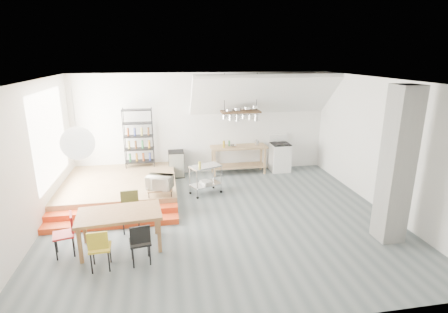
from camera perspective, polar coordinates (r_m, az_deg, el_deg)
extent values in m
plane|color=#535D60|center=(8.39, -0.45, -10.08)|extent=(8.00, 8.00, 0.00)
cube|color=silver|center=(11.19, -3.47, 5.33)|extent=(8.00, 0.04, 3.20)
cube|color=silver|center=(8.19, -29.28, -0.92)|extent=(0.04, 7.00, 3.20)
cube|color=silver|center=(9.33, 24.55, 1.61)|extent=(0.04, 7.00, 3.20)
cube|color=white|center=(7.53, -0.51, 12.27)|extent=(8.00, 7.00, 0.02)
cube|color=white|center=(10.81, 6.48, 9.97)|extent=(4.40, 1.44, 1.32)
cube|color=white|center=(9.52, -26.52, 2.88)|extent=(0.02, 2.50, 2.20)
cube|color=#97734B|center=(10.13, -16.55, -4.78)|extent=(3.00, 3.00, 0.40)
cube|color=#D74219|center=(8.41, -17.85, -10.37)|extent=(3.00, 0.35, 0.13)
cube|color=#D74219|center=(8.69, -17.60, -8.96)|extent=(3.00, 0.35, 0.27)
cube|color=gray|center=(7.75, 26.39, -1.40)|extent=(0.50, 0.50, 3.20)
cube|color=#97734B|center=(11.19, 2.41, 1.56)|extent=(1.80, 0.60, 0.06)
cube|color=#97734B|center=(11.36, 2.37, -1.51)|extent=(1.70, 0.55, 0.04)
cube|color=#97734B|center=(11.71, 6.07, -0.12)|extent=(0.06, 0.06, 0.86)
cube|color=#97734B|center=(11.38, -1.90, -0.53)|extent=(0.06, 0.06, 0.86)
cube|color=#97734B|center=(11.31, 6.68, -0.75)|extent=(0.06, 0.06, 0.86)
cube|color=#97734B|center=(10.96, -1.57, -1.19)|extent=(0.06, 0.06, 0.86)
cube|color=white|center=(11.68, 9.11, -0.19)|extent=(0.60, 0.60, 0.90)
cube|color=black|center=(11.55, 9.21, 2.05)|extent=(0.58, 0.58, 0.03)
cube|color=white|center=(11.78, 8.80, 2.99)|extent=(0.60, 0.05, 0.25)
cylinder|color=black|center=(11.72, 9.64, 2.36)|extent=(0.18, 0.18, 0.02)
cylinder|color=black|center=(11.63, 8.34, 2.31)|extent=(0.18, 0.18, 0.02)
cylinder|color=black|center=(11.46, 10.11, 2.02)|extent=(0.18, 0.18, 0.02)
cylinder|color=black|center=(11.37, 8.78, 1.97)|extent=(0.18, 0.18, 0.02)
cube|color=#43291A|center=(10.75, 2.71, 7.33)|extent=(1.20, 0.50, 0.05)
cylinder|color=black|center=(10.58, 0.07, 10.34)|extent=(0.02, 0.02, 1.15)
cylinder|color=black|center=(10.80, 5.38, 10.39)|extent=(0.02, 0.02, 1.15)
cylinder|color=silver|center=(10.63, 0.11, 6.48)|extent=(0.16, 0.16, 0.12)
cylinder|color=silver|center=(10.67, 1.18, 6.40)|extent=(0.20, 0.20, 0.16)
cylinder|color=silver|center=(10.71, 2.23, 6.33)|extent=(0.16, 0.16, 0.20)
cylinder|color=silver|center=(10.75, 3.28, 6.56)|extent=(0.20, 0.20, 0.12)
cylinder|color=silver|center=(10.80, 4.32, 6.48)|extent=(0.16, 0.16, 0.16)
cylinder|color=silver|center=(10.86, 5.35, 6.40)|extent=(0.20, 0.20, 0.20)
cylinder|color=black|center=(11.07, -11.54, 3.32)|extent=(0.02, 0.02, 1.80)
cylinder|color=black|center=(11.12, -15.87, 3.09)|extent=(0.02, 0.02, 1.80)
cylinder|color=black|center=(10.72, -11.57, 2.89)|extent=(0.02, 0.02, 1.80)
cylinder|color=black|center=(10.77, -16.04, 2.65)|extent=(0.02, 0.02, 1.80)
cube|color=black|center=(11.10, -13.50, -0.77)|extent=(0.88, 0.38, 0.02)
cube|color=black|center=(11.00, -13.64, 1.22)|extent=(0.88, 0.38, 0.02)
cube|color=black|center=(10.90, -13.78, 3.25)|extent=(0.88, 0.38, 0.02)
cube|color=black|center=(10.82, -13.92, 5.31)|extent=(0.88, 0.38, 0.02)
cube|color=black|center=(10.75, -14.07, 7.40)|extent=(0.88, 0.38, 0.03)
cylinder|color=#2E733E|center=(11.06, -13.55, -0.08)|extent=(0.07, 0.07, 0.24)
cylinder|color=#9E6B1A|center=(10.96, -13.69, 1.92)|extent=(0.07, 0.07, 0.24)
cylinder|color=brown|center=(10.87, -13.83, 3.97)|extent=(0.07, 0.07, 0.24)
cube|color=#97734B|center=(8.76, -10.40, -5.25)|extent=(0.60, 0.40, 0.03)
cylinder|color=black|center=(8.95, -8.64, -5.26)|extent=(0.02, 0.02, 0.13)
cylinder|color=black|center=(8.96, -12.10, -5.42)|extent=(0.02, 0.02, 0.13)
cylinder|color=black|center=(8.63, -8.57, -6.08)|extent=(0.02, 0.02, 0.13)
cylinder|color=black|center=(8.64, -12.16, -6.25)|extent=(0.02, 0.02, 0.13)
sphere|color=white|center=(6.81, -22.77, 2.01)|extent=(0.60, 0.60, 0.60)
cube|color=brown|center=(7.23, -16.72, -8.95)|extent=(1.68, 1.04, 0.06)
cube|color=brown|center=(7.74, -11.04, -9.92)|extent=(0.08, 0.08, 0.70)
cube|color=brown|center=(7.80, -21.82, -10.64)|extent=(0.08, 0.08, 0.70)
cube|color=brown|center=(7.07, -10.53, -12.59)|extent=(0.08, 0.08, 0.70)
cube|color=brown|center=(7.13, -22.45, -13.35)|extent=(0.08, 0.08, 0.70)
cube|color=gold|center=(6.82, -19.60, -13.84)|extent=(0.39, 0.39, 0.04)
cube|color=gold|center=(6.57, -19.94, -12.81)|extent=(0.35, 0.06, 0.32)
cylinder|color=black|center=(6.83, -20.82, -16.04)|extent=(0.03, 0.03, 0.41)
cylinder|color=black|center=(6.79, -18.26, -15.96)|extent=(0.03, 0.03, 0.41)
cylinder|color=black|center=(7.08, -20.53, -14.77)|extent=(0.03, 0.03, 0.41)
cylinder|color=black|center=(7.04, -18.08, -14.69)|extent=(0.03, 0.03, 0.41)
cube|color=black|center=(6.78, -13.55, -13.40)|extent=(0.43, 0.43, 0.04)
cube|color=black|center=(6.52, -13.53, -12.32)|extent=(0.36, 0.09, 0.33)
cylinder|color=black|center=(6.76, -14.60, -15.74)|extent=(0.03, 0.03, 0.41)
cylinder|color=black|center=(6.77, -11.98, -15.46)|extent=(0.03, 0.03, 0.41)
cylinder|color=black|center=(7.02, -14.81, -14.47)|extent=(0.03, 0.03, 0.41)
cylinder|color=black|center=(7.03, -12.30, -14.20)|extent=(0.03, 0.03, 0.41)
cube|color=brown|center=(7.93, -15.03, -8.72)|extent=(0.43, 0.43, 0.04)
cube|color=brown|center=(8.00, -15.17, -6.55)|extent=(0.38, 0.07, 0.35)
cylinder|color=black|center=(8.17, -13.78, -9.63)|extent=(0.03, 0.03, 0.44)
cylinder|color=black|center=(8.18, -16.05, -9.79)|extent=(0.03, 0.03, 0.44)
cylinder|color=black|center=(7.89, -13.72, -10.63)|extent=(0.03, 0.03, 0.44)
cylinder|color=black|center=(7.90, -16.08, -10.79)|extent=(0.03, 0.03, 0.44)
cube|color=red|center=(7.49, -24.73, -11.53)|extent=(0.46, 0.46, 0.04)
cube|color=red|center=(7.38, -23.62, -9.75)|extent=(0.12, 0.36, 0.33)
cylinder|color=black|center=(7.45, -23.34, -13.41)|extent=(0.03, 0.03, 0.42)
cylinder|color=black|center=(7.71, -23.40, -12.34)|extent=(0.03, 0.03, 0.42)
cylinder|color=black|center=(7.46, -25.72, -13.65)|extent=(0.03, 0.03, 0.42)
cylinder|color=black|center=(7.73, -25.68, -12.58)|extent=(0.03, 0.03, 0.42)
cube|color=silver|center=(9.54, -3.05, -1.61)|extent=(0.93, 0.75, 0.04)
cube|color=silver|center=(9.71, -3.00, -4.56)|extent=(0.93, 0.75, 0.03)
cylinder|color=silver|center=(10.01, -1.74, -3.06)|extent=(0.03, 0.03, 0.78)
sphere|color=black|center=(10.14, -1.73, -5.04)|extent=(0.07, 0.07, 0.07)
cylinder|color=silver|center=(9.65, -5.56, -3.90)|extent=(0.03, 0.03, 0.78)
sphere|color=black|center=(9.79, -5.50, -5.93)|extent=(0.07, 0.07, 0.07)
cylinder|color=silver|center=(9.70, -0.48, -3.71)|extent=(0.03, 0.03, 0.78)
sphere|color=black|center=(9.83, -0.47, -5.74)|extent=(0.07, 0.07, 0.07)
cylinder|color=silver|center=(9.32, -4.38, -4.61)|extent=(0.03, 0.03, 0.78)
sphere|color=black|center=(9.46, -4.33, -6.70)|extent=(0.07, 0.07, 0.07)
cube|color=black|center=(11.12, -7.78, -1.18)|extent=(0.48, 0.48, 0.82)
imported|color=beige|center=(8.70, -10.46, -4.13)|extent=(0.71, 0.60, 0.34)
imported|color=silver|center=(11.09, 1.49, 1.74)|extent=(0.25, 0.25, 0.05)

